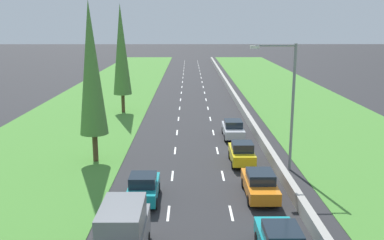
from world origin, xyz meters
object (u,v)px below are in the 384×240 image
poplar_tree_second (91,69)px  street_light_mast (288,98)px  teal_hatchback_left_lane (144,188)px  orange_sedan_right_lane (260,184)px  silver_sedan_right_lane (233,129)px  grey_van_left_lane (123,234)px  poplar_tree_third (121,50)px  yellow_hatchback_right_lane (242,153)px

poplar_tree_second → street_light_mast: 14.29m
teal_hatchback_left_lane → orange_sedan_right_lane: bearing=5.0°
silver_sedan_right_lane → grey_van_left_lane: bearing=-108.0°
orange_sedan_right_lane → street_light_mast: bearing=62.1°
grey_van_left_lane → teal_hatchback_left_lane: grey_van_left_lane is taller
silver_sedan_right_lane → poplar_tree_third: poplar_tree_third is taller
orange_sedan_right_lane → silver_sedan_right_lane: same height
yellow_hatchback_right_lane → grey_van_left_lane: grey_van_left_lane is taller
poplar_tree_second → poplar_tree_third: poplar_tree_third is taller
orange_sedan_right_lane → teal_hatchback_left_lane: teal_hatchback_left_lane is taller
silver_sedan_right_lane → street_light_mast: street_light_mast is taller
yellow_hatchback_right_lane → grey_van_left_lane: size_ratio=0.80×
orange_sedan_right_lane → grey_van_left_lane: (-7.16, -7.44, 0.59)m
grey_van_left_lane → poplar_tree_second: 15.99m
yellow_hatchback_right_lane → poplar_tree_second: bearing=176.8°
grey_van_left_lane → poplar_tree_third: poplar_tree_third is taller
grey_van_left_lane → poplar_tree_third: 33.51m
silver_sedan_right_lane → teal_hatchback_left_lane: bearing=-115.0°
poplar_tree_second → grey_van_left_lane: bearing=-73.4°
yellow_hatchback_right_lane → poplar_tree_third: (-11.68, 18.92, 6.47)m
silver_sedan_right_lane → teal_hatchback_left_lane: size_ratio=1.15×
orange_sedan_right_lane → street_light_mast: 7.14m
yellow_hatchback_right_lane → silver_sedan_right_lane: yellow_hatchback_right_lane is taller
orange_sedan_right_lane → teal_hatchback_left_lane: (-7.00, -0.61, 0.02)m
poplar_tree_second → poplar_tree_third: (-0.60, 18.29, 0.25)m
poplar_tree_third → street_light_mast: 25.06m
orange_sedan_right_lane → silver_sedan_right_lane: 13.86m
orange_sedan_right_lane → poplar_tree_third: 28.65m
street_light_mast → poplar_tree_third: bearing=125.9°
grey_van_left_lane → yellow_hatchback_right_lane: bearing=63.5°
grey_van_left_lane → poplar_tree_second: (-4.26, 14.33, 5.66)m
orange_sedan_right_lane → street_light_mast: size_ratio=0.50×
orange_sedan_right_lane → poplar_tree_third: poplar_tree_third is taller
grey_van_left_lane → street_light_mast: 16.25m
orange_sedan_right_lane → yellow_hatchback_right_lane: 6.28m
grey_van_left_lane → silver_sedan_right_lane: size_ratio=1.09×
teal_hatchback_left_lane → silver_sedan_right_lane: bearing=65.0°
teal_hatchback_left_lane → street_light_mast: 11.95m
yellow_hatchback_right_lane → teal_hatchback_left_lane: (-6.66, -6.88, 0.00)m
grey_van_left_lane → silver_sedan_right_lane: 22.40m
teal_hatchback_left_lane → street_light_mast: street_light_mast is taller
silver_sedan_right_lane → poplar_tree_third: bearing=136.1°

